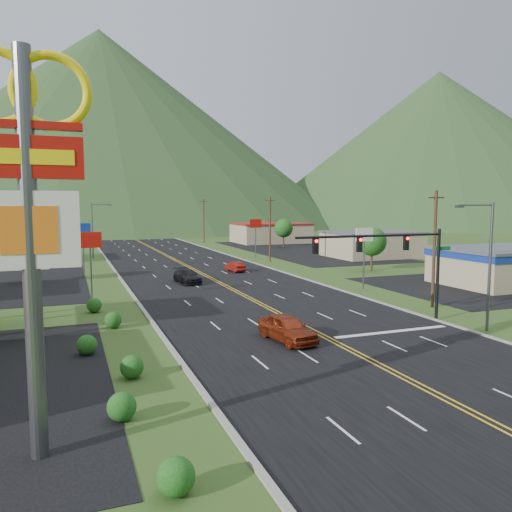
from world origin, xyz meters
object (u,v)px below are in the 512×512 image
object	(u,v)px
traffic_signal	(394,253)
streetlight_east	(487,258)
pylon_sign	(28,191)
car_red_far	(235,267)
car_red_near	(287,329)
streetlight_west	(94,226)
car_dark_mid	(187,276)

from	to	relation	value
traffic_signal	streetlight_east	bearing A→B (deg)	-40.39
pylon_sign	car_red_far	bearing A→B (deg)	63.53
car_red_near	streetlight_west	bearing A→B (deg)	90.85
car_dark_mid	car_red_far	distance (m)	10.73
streetlight_east	car_dark_mid	xyz separation A→B (m)	(-14.59, 28.29, -4.43)
streetlight_west	car_dark_mid	world-z (taller)	streetlight_west
car_red_far	car_dark_mid	bearing A→B (deg)	34.68
traffic_signal	car_dark_mid	bearing A→B (deg)	112.17
traffic_signal	car_red_far	xyz separation A→B (m)	(-1.87, 31.41, -4.68)
streetlight_east	pylon_sign	bearing A→B (deg)	-164.15
streetlight_east	car_red_far	size ratio (longest dim) A/B	2.30
car_dark_mid	traffic_signal	bearing A→B (deg)	-73.01
car_dark_mid	car_red_far	world-z (taller)	car_dark_mid
streetlight_east	car_red_near	distance (m)	14.80
traffic_signal	car_red_near	size ratio (longest dim) A/B	2.61
streetlight_east	car_red_far	bearing A→B (deg)	100.50
car_red_near	pylon_sign	bearing A→B (deg)	-151.71
traffic_signal	car_dark_mid	xyz separation A→B (m)	(-9.90, 24.29, -4.58)
car_dark_mid	car_red_far	bearing A→B (deg)	36.35
traffic_signal	streetlight_east	xyz separation A→B (m)	(4.70, -4.00, -0.15)
pylon_sign	car_red_far	world-z (taller)	pylon_sign
streetlight_east	streetlight_west	distance (m)	64.21
streetlight_east	streetlight_west	bearing A→B (deg)	110.86
traffic_signal	streetlight_west	bearing A→B (deg)	107.97
streetlight_west	pylon_sign	bearing A→B (deg)	-94.47
traffic_signal	car_red_far	size ratio (longest dim) A/B	3.34
traffic_signal	pylon_sign	bearing A→B (deg)	-152.94
streetlight_east	car_dark_mid	world-z (taller)	streetlight_east
streetlight_east	car_red_near	bearing A→B (deg)	170.06
car_dark_mid	car_red_far	size ratio (longest dim) A/B	1.33
streetlight_west	car_red_near	size ratio (longest dim) A/B	1.79
car_red_near	car_red_far	world-z (taller)	car_red_near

